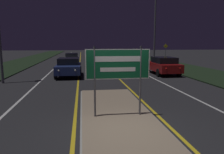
# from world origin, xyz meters

# --- Properties ---
(ground_plane) EXTENTS (160.00, 160.00, 0.00)m
(ground_plane) POSITION_xyz_m (0.00, 0.00, 0.00)
(ground_plane) COLOR #232326
(median_island) EXTENTS (2.68, 8.91, 0.10)m
(median_island) POSITION_xyz_m (0.00, 1.31, 0.04)
(median_island) COLOR #999993
(median_island) RESTS_ON ground_plane
(verge_left) EXTENTS (5.00, 100.00, 0.08)m
(verge_left) POSITION_xyz_m (-9.50, 20.00, 0.04)
(verge_left) COLOR black
(verge_left) RESTS_ON ground_plane
(verge_right) EXTENTS (5.00, 100.00, 0.08)m
(verge_right) POSITION_xyz_m (9.50, 20.00, 0.04)
(verge_right) COLOR black
(verge_right) RESTS_ON ground_plane
(centre_line_yellow_left) EXTENTS (0.12, 70.00, 0.01)m
(centre_line_yellow_left) POSITION_xyz_m (-1.53, 25.00, 0.00)
(centre_line_yellow_left) COLOR gold
(centre_line_yellow_left) RESTS_ON ground_plane
(centre_line_yellow_right) EXTENTS (0.12, 70.00, 0.01)m
(centre_line_yellow_right) POSITION_xyz_m (1.53, 25.00, 0.00)
(centre_line_yellow_right) COLOR gold
(centre_line_yellow_right) RESTS_ON ground_plane
(lane_line_white_left) EXTENTS (0.12, 70.00, 0.01)m
(lane_line_white_left) POSITION_xyz_m (-4.20, 25.00, 0.00)
(lane_line_white_left) COLOR silver
(lane_line_white_left) RESTS_ON ground_plane
(lane_line_white_right) EXTENTS (0.12, 70.00, 0.01)m
(lane_line_white_right) POSITION_xyz_m (4.20, 25.00, 0.00)
(lane_line_white_right) COLOR silver
(lane_line_white_right) RESTS_ON ground_plane
(edge_line_white_left) EXTENTS (0.10, 70.00, 0.01)m
(edge_line_white_left) POSITION_xyz_m (-7.20, 25.00, 0.00)
(edge_line_white_left) COLOR silver
(edge_line_white_left) RESTS_ON ground_plane
(edge_line_white_right) EXTENTS (0.10, 70.00, 0.01)m
(edge_line_white_right) POSITION_xyz_m (7.20, 25.00, 0.00)
(edge_line_white_right) COLOR silver
(edge_line_white_right) RESTS_ON ground_plane
(highway_sign) EXTENTS (2.26, 0.07, 2.48)m
(highway_sign) POSITION_xyz_m (0.00, 1.31, 1.86)
(highway_sign) COLOR #56565B
(highway_sign) RESTS_ON median_island
(streetlight_right_near) EXTENTS (0.59, 0.59, 10.74)m
(streetlight_right_near) POSITION_xyz_m (6.54, 16.76, 7.15)
(streetlight_right_near) COLOR #56565B
(streetlight_right_near) RESTS_ON ground_plane
(car_receding_0) EXTENTS (1.96, 4.49, 1.50)m
(car_receding_0) POSITION_xyz_m (5.74, 11.92, 0.79)
(car_receding_0) COLOR maroon
(car_receding_0) RESTS_ON ground_plane
(car_receding_1) EXTENTS (1.98, 4.82, 1.48)m
(car_receding_1) POSITION_xyz_m (2.63, 21.46, 0.77)
(car_receding_1) COLOR black
(car_receding_1) RESTS_ON ground_plane
(car_receding_2) EXTENTS (1.92, 4.71, 1.50)m
(car_receding_2) POSITION_xyz_m (5.70, 33.22, 0.79)
(car_receding_2) COLOR #4C514C
(car_receding_2) RESTS_ON ground_plane
(car_receding_3) EXTENTS (2.00, 4.45, 1.42)m
(car_receding_3) POSITION_xyz_m (2.42, 46.82, 0.75)
(car_receding_3) COLOR black
(car_receding_3) RESTS_ON ground_plane
(car_approaching_0) EXTENTS (2.02, 4.25, 1.48)m
(car_approaching_0) POSITION_xyz_m (-2.31, 11.81, 0.79)
(car_approaching_0) COLOR navy
(car_approaching_0) RESTS_ON ground_plane
(car_approaching_1) EXTENTS (1.85, 4.10, 1.42)m
(car_approaching_1) POSITION_xyz_m (-2.51, 22.29, 0.75)
(car_approaching_1) COLOR silver
(car_approaching_1) RESTS_ON ground_plane
(warning_sign) EXTENTS (0.60, 0.06, 2.52)m
(warning_sign) POSITION_xyz_m (9.61, 21.24, 1.59)
(warning_sign) COLOR #56565B
(warning_sign) RESTS_ON verge_right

